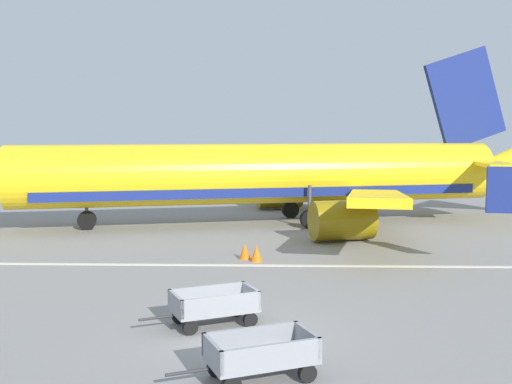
{
  "coord_description": "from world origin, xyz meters",
  "views": [
    {
      "loc": [
        1.0,
        -17.1,
        5.89
      ],
      "look_at": [
        0.09,
        13.22,
        2.8
      ],
      "focal_mm": 43.25,
      "sensor_mm": 36.0,
      "label": 1
    }
  ],
  "objects_px": {
    "traffic_cone_mid_apron": "(256,253)",
    "baggage_cart_second_in_row": "(214,306)",
    "airplane": "(277,175)",
    "traffic_cone_near_plane": "(245,251)",
    "baggage_cart_nearest": "(261,355)"
  },
  "relations": [
    {
      "from": "traffic_cone_near_plane",
      "to": "traffic_cone_mid_apron",
      "type": "bearing_deg",
      "value": -42.84
    },
    {
      "from": "baggage_cart_second_in_row",
      "to": "traffic_cone_mid_apron",
      "type": "bearing_deg",
      "value": 83.6
    },
    {
      "from": "airplane",
      "to": "baggage_cart_nearest",
      "type": "distance_m",
      "value": 24.42
    },
    {
      "from": "airplane",
      "to": "baggage_cart_nearest",
      "type": "height_order",
      "value": "airplane"
    },
    {
      "from": "airplane",
      "to": "traffic_cone_mid_apron",
      "type": "height_order",
      "value": "airplane"
    },
    {
      "from": "baggage_cart_nearest",
      "to": "traffic_cone_near_plane",
      "type": "height_order",
      "value": "baggage_cart_nearest"
    },
    {
      "from": "baggage_cart_second_in_row",
      "to": "airplane",
      "type": "bearing_deg",
      "value": 84.46
    },
    {
      "from": "airplane",
      "to": "traffic_cone_near_plane",
      "type": "relative_size",
      "value": 53.02
    },
    {
      "from": "airplane",
      "to": "baggage_cart_second_in_row",
      "type": "bearing_deg",
      "value": -95.54
    },
    {
      "from": "baggage_cart_second_in_row",
      "to": "traffic_cone_near_plane",
      "type": "relative_size",
      "value": 5.02
    },
    {
      "from": "traffic_cone_mid_apron",
      "to": "baggage_cart_second_in_row",
      "type": "bearing_deg",
      "value": -96.4
    },
    {
      "from": "baggage_cart_second_in_row",
      "to": "traffic_cone_mid_apron",
      "type": "relative_size",
      "value": 4.86
    },
    {
      "from": "airplane",
      "to": "baggage_cart_second_in_row",
      "type": "xyz_separation_m",
      "value": [
        -1.97,
        -20.29,
        -2.45
      ]
    },
    {
      "from": "baggage_cart_nearest",
      "to": "baggage_cart_second_in_row",
      "type": "xyz_separation_m",
      "value": [
        -1.5,
        4.01,
        0.0
      ]
    },
    {
      "from": "traffic_cone_near_plane",
      "to": "traffic_cone_mid_apron",
      "type": "relative_size",
      "value": 0.97
    }
  ]
}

